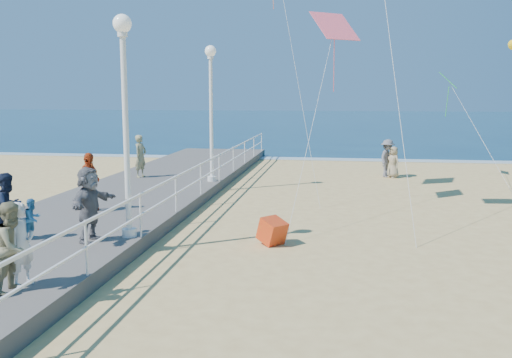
# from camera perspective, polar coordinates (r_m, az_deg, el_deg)

# --- Properties ---
(ground) EXTENTS (160.00, 160.00, 0.00)m
(ground) POSITION_cam_1_polar(r_m,az_deg,el_deg) (13.60, 9.28, -8.18)
(ground) COLOR #DBBC72
(ground) RESTS_ON ground
(ocean) EXTENTS (160.00, 90.00, 0.05)m
(ocean) POSITION_cam_1_polar(r_m,az_deg,el_deg) (78.13, 8.84, 5.68)
(ocean) COLOR #0C2F49
(ocean) RESTS_ON ground
(surf_line) EXTENTS (160.00, 1.20, 0.04)m
(surf_line) POSITION_cam_1_polar(r_m,az_deg,el_deg) (33.75, 8.96, 1.94)
(surf_line) COLOR silver
(surf_line) RESTS_ON ground
(boardwalk) EXTENTS (5.00, 44.00, 0.40)m
(boardwalk) POSITION_cam_1_polar(r_m,az_deg,el_deg) (15.38, -20.04, -5.85)
(boardwalk) COLOR #64605A
(boardwalk) RESTS_ON ground
(railing) EXTENTS (0.05, 42.00, 0.55)m
(railing) POSITION_cam_1_polar(r_m,az_deg,el_deg) (14.15, -11.51, -2.37)
(railing) COLOR white
(railing) RESTS_ON boardwalk
(lamp_post_mid) EXTENTS (0.44, 0.44, 5.32)m
(lamp_post_mid) POSITION_cam_1_polar(r_m,az_deg,el_deg) (14.01, -12.97, 7.40)
(lamp_post_mid) COLOR white
(lamp_post_mid) RESTS_ON boardwalk
(lamp_post_far) EXTENTS (0.44, 0.44, 5.32)m
(lamp_post_far) POSITION_cam_1_polar(r_m,az_deg,el_deg) (22.62, -4.52, 7.98)
(lamp_post_far) COLOR white
(lamp_post_far) RESTS_ON boardwalk
(woman_holding_toddler) EXTENTS (0.48, 0.63, 1.56)m
(woman_holding_toddler) POSITION_cam_1_polar(r_m,az_deg,el_deg) (11.28, -22.36, -6.03)
(woman_holding_toddler) COLOR silver
(woman_holding_toddler) RESTS_ON boardwalk
(toddler_held) EXTENTS (0.35, 0.41, 0.75)m
(toddler_held) POSITION_cam_1_polar(r_m,az_deg,el_deg) (11.23, -21.44, -3.71)
(toddler_held) COLOR teal
(toddler_held) RESTS_ON boardwalk
(spectator_1) EXTENTS (0.67, 0.83, 1.62)m
(spectator_1) POSITION_cam_1_polar(r_m,az_deg,el_deg) (11.04, -23.10, -6.22)
(spectator_1) COLOR gray
(spectator_1) RESTS_ON boardwalk
(spectator_3) EXTENTS (0.56, 1.08, 1.75)m
(spectator_3) POSITION_cam_1_polar(r_m,az_deg,el_deg) (17.64, -16.36, -0.30)
(spectator_3) COLOR #B53D16
(spectator_3) RESTS_ON boardwalk
(spectator_5) EXTENTS (0.74, 1.72, 1.80)m
(spectator_5) POSITION_cam_1_polar(r_m,az_deg,el_deg) (14.03, -16.33, -2.44)
(spectator_5) COLOR slate
(spectator_5) RESTS_ON boardwalk
(spectator_6) EXTENTS (0.58, 0.74, 1.77)m
(spectator_6) POSITION_cam_1_polar(r_m,az_deg,el_deg) (24.21, -11.47, 2.25)
(spectator_6) COLOR gray
(spectator_6) RESTS_ON boardwalk
(spectator_7) EXTENTS (0.72, 0.87, 1.65)m
(spectator_7) POSITION_cam_1_polar(r_m,az_deg,el_deg) (14.71, -23.50, -2.61)
(spectator_7) COLOR #192137
(spectator_7) RESTS_ON boardwalk
(beach_walker_a) EXTENTS (1.09, 1.31, 1.77)m
(beach_walker_a) POSITION_cam_1_polar(r_m,az_deg,el_deg) (27.22, 13.01, 2.04)
(beach_walker_a) COLOR slate
(beach_walker_a) RESTS_ON ground
(beach_walker_c) EXTENTS (0.80, 0.85, 1.46)m
(beach_walker_c) POSITION_cam_1_polar(r_m,az_deg,el_deg) (27.08, 13.57, 1.65)
(beach_walker_c) COLOR gray
(beach_walker_c) RESTS_ON ground
(box_kite) EXTENTS (0.90, 0.88, 0.74)m
(box_kite) POSITION_cam_1_polar(r_m,az_deg,el_deg) (14.80, 1.65, -5.48)
(box_kite) COLOR red
(box_kite) RESTS_ON ground
(kite_diamond_pink) EXTENTS (1.73, 1.67, 0.98)m
(kite_diamond_pink) POSITION_cam_1_polar(r_m,az_deg,el_deg) (19.84, 7.88, 14.91)
(kite_diamond_pink) COLOR #FE5D71
(kite_diamond_green) EXTENTS (1.00, 1.21, 0.74)m
(kite_diamond_green) POSITION_cam_1_polar(r_m,az_deg,el_deg) (27.53, 18.67, 9.33)
(kite_diamond_green) COLOR green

